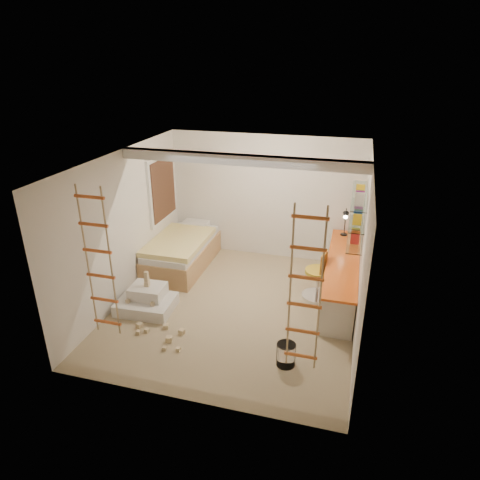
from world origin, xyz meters
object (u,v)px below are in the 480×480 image
(desk, at_px, (341,277))
(swivel_chair, at_px, (318,281))
(bed, at_px, (182,252))
(play_platform, at_px, (147,301))

(desk, distance_m, swivel_chair, 0.42)
(desk, height_order, bed, desk)
(desk, relative_size, swivel_chair, 3.09)
(desk, xyz_separation_m, swivel_chair, (-0.39, -0.16, -0.07))
(play_platform, bearing_deg, swivel_chair, 22.55)
(desk, bearing_deg, swivel_chair, -157.81)
(desk, distance_m, bed, 3.22)
(bed, distance_m, play_platform, 1.68)
(swivel_chair, xyz_separation_m, play_platform, (-2.78, -1.16, -0.17))
(swivel_chair, distance_m, play_platform, 3.02)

